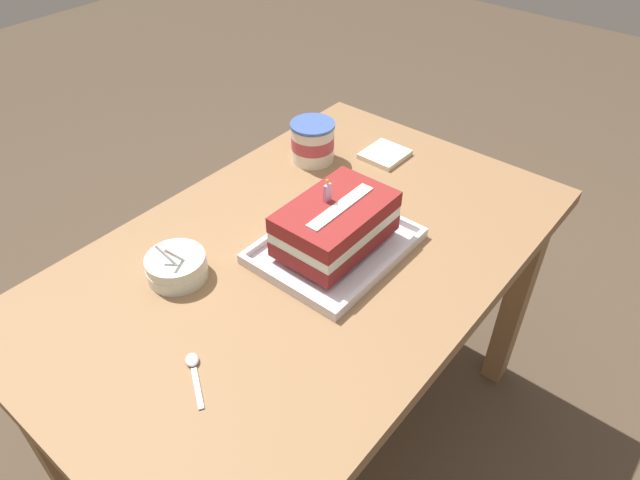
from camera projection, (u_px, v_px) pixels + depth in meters
ground_plane at (309, 433)px, 1.70m from camera, size 8.00×8.00×0.00m
dining_table at (306, 284)px, 1.30m from camera, size 1.22×0.77×0.72m
foil_tray at (335, 247)px, 1.24m from camera, size 0.33×0.26×0.02m
birthday_cake at (336, 223)px, 1.20m from camera, size 0.25×0.16×0.15m
bowl_stack at (177, 267)px, 1.16m from camera, size 0.12×0.12×0.10m
ice_cream_tub at (313, 142)px, 1.49m from camera, size 0.12×0.12×0.11m
serving_spoon_near_tray at (193, 366)px, 1.00m from camera, size 0.08×0.11×0.01m
napkin_pile at (385, 154)px, 1.53m from camera, size 0.12×0.11×0.01m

